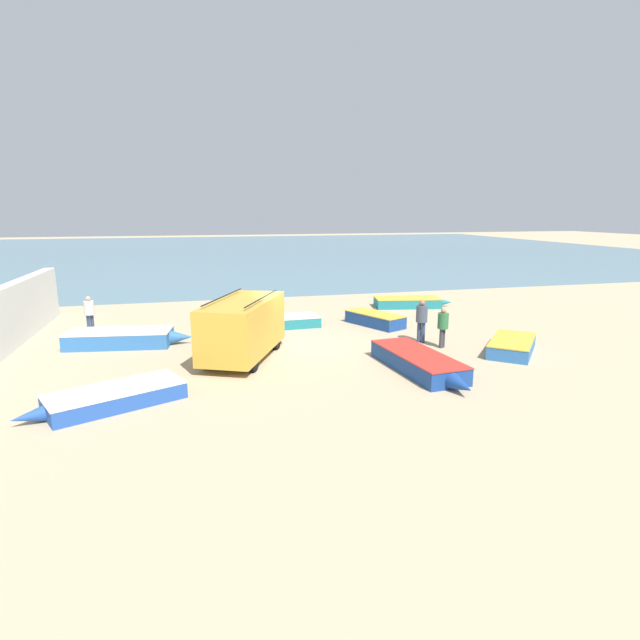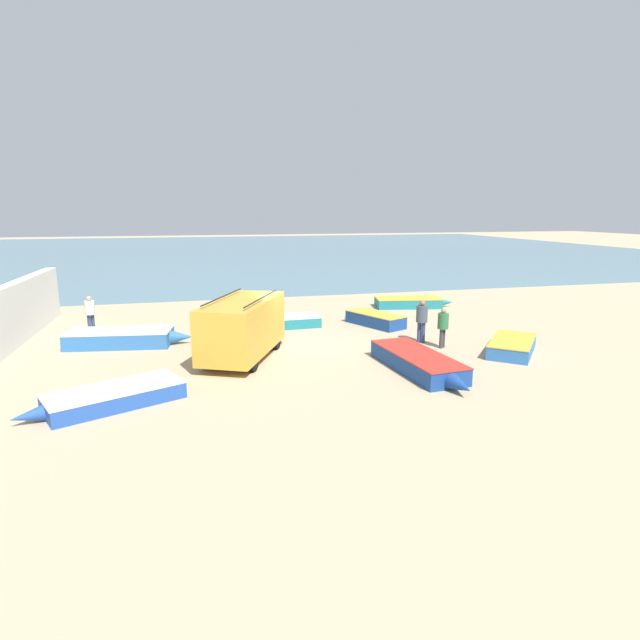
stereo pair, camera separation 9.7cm
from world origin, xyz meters
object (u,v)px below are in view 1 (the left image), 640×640
at_px(fisherman_0, 89,311).
at_px(fishing_rowboat_1, 373,319).
at_px(parked_van, 243,327).
at_px(fishing_rowboat_3, 124,338).
at_px(fishing_rowboat_5, 112,397).
at_px(fisherman_2, 422,317).
at_px(fishing_rowboat_0, 283,322).
at_px(fisherman_1, 443,324).
at_px(fishing_rowboat_6, 512,345).
at_px(fishing_rowboat_4, 409,302).
at_px(fishing_rowboat_2, 420,363).

bearing_deg(fisherman_0, fishing_rowboat_1, 53.82).
distance_m(parked_van, fishing_rowboat_3, 5.60).
xyz_separation_m(fishing_rowboat_5, fisherman_2, (11.68, 4.30, 0.84)).
relative_size(fishing_rowboat_0, fishing_rowboat_3, 0.78).
distance_m(fisherman_1, fisherman_2, 1.11).
xyz_separation_m(fishing_rowboat_1, fishing_rowboat_6, (3.68, -5.88, -0.03)).
distance_m(fishing_rowboat_0, fishing_rowboat_4, 8.64).
distance_m(fishing_rowboat_3, fisherman_1, 13.11).
distance_m(fishing_rowboat_1, fishing_rowboat_5, 13.44).
height_order(fishing_rowboat_2, fishing_rowboat_3, fishing_rowboat_3).
height_order(fishing_rowboat_0, fishing_rowboat_2, fishing_rowboat_2).
xyz_separation_m(fishing_rowboat_2, fisherman_0, (-12.15, 9.11, 0.69)).
height_order(fishing_rowboat_1, fishing_rowboat_3, fishing_rowboat_3).
bearing_deg(fishing_rowboat_6, fishing_rowboat_4, 41.72).
bearing_deg(fishing_rowboat_4, fisherman_0, -162.98).
height_order(fishing_rowboat_0, fishing_rowboat_6, fishing_rowboat_6).
height_order(fishing_rowboat_0, fisherman_0, fisherman_0).
distance_m(fishing_rowboat_5, fisherman_1, 12.59).
height_order(fishing_rowboat_2, fisherman_2, fisherman_2).
bearing_deg(fishing_rowboat_1, parked_van, 96.80).
distance_m(fishing_rowboat_5, fisherman_2, 12.47).
height_order(fishing_rowboat_0, fisherman_2, fisherman_2).
bearing_deg(fisherman_2, fishing_rowboat_2, -158.03).
height_order(parked_van, fisherman_2, parked_van).
bearing_deg(fishing_rowboat_1, fisherman_1, 170.75).
relative_size(parked_van, fishing_rowboat_3, 1.01).
height_order(fishing_rowboat_3, fisherman_1, fisherman_1).
relative_size(fishing_rowboat_6, fisherman_0, 2.10).
relative_size(parked_van, fishing_rowboat_2, 0.98).
xyz_separation_m(fishing_rowboat_3, fishing_rowboat_4, (15.00, 4.92, -0.05)).
bearing_deg(fisherman_0, fisherman_1, 37.64).
bearing_deg(fisherman_1, fisherman_2, 171.99).
distance_m(parked_van, fishing_rowboat_5, 5.74).
bearing_deg(fishing_rowboat_4, fishing_rowboat_3, -151.45).
distance_m(fishing_rowboat_6, fisherman_1, 2.80).
relative_size(fishing_rowboat_1, fishing_rowboat_5, 0.83).
xyz_separation_m(fishing_rowboat_1, fisherman_1, (1.28, -4.63, 0.68)).
xyz_separation_m(fishing_rowboat_0, fishing_rowboat_6, (8.03, -6.54, 0.02)).
bearing_deg(fishing_rowboat_5, fishing_rowboat_1, -168.81).
xyz_separation_m(fishing_rowboat_4, fisherman_1, (-2.40, -8.47, 0.71)).
height_order(fishing_rowboat_0, fishing_rowboat_4, fishing_rowboat_4).
bearing_deg(fishing_rowboat_2, parked_van, -124.09).
bearing_deg(fisherman_2, fishing_rowboat_0, 98.58).
relative_size(fishing_rowboat_0, fishing_rowboat_2, 0.76).
xyz_separation_m(fishing_rowboat_1, fisherman_0, (-13.10, 1.89, 0.69)).
relative_size(parked_van, fisherman_2, 2.84).
distance_m(parked_van, fishing_rowboat_4, 13.09).
xyz_separation_m(fishing_rowboat_0, fishing_rowboat_5, (-6.50, -8.58, -0.00)).
height_order(fishing_rowboat_6, fisherman_1, fisherman_1).
bearing_deg(fishing_rowboat_1, fishing_rowboat_5, 101.44).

